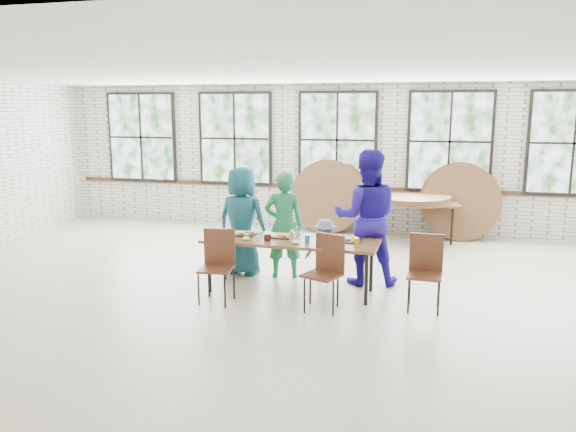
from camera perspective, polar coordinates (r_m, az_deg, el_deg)
name	(u,v)px	position (r m, az deg, el deg)	size (l,w,h in m)	color
room	(337,142)	(11.55, 5.03, 7.47)	(12.00, 12.00, 12.00)	beige
dining_table	(291,243)	(7.70, 0.26, -2.77)	(2.42, 0.85, 0.74)	brown
chair_near_left	(218,259)	(7.45, -7.13, -4.36)	(0.46, 0.45, 0.95)	#552D1C
chair_near_right	(326,265)	(7.12, 3.87, -5.02)	(0.54, 0.54, 0.95)	#552D1C
chair_spare	(425,265)	(7.32, 13.78, -4.89)	(0.44, 0.42, 0.95)	#552D1C
adult_teal	(242,221)	(8.54, -4.69, -0.51)	(0.81, 0.53, 1.65)	#1C556E
adult_green	(284,225)	(8.36, -0.42, -0.92)	(0.58, 0.38, 1.60)	#207A48
toddler	(325,249)	(8.30, 3.77, -3.42)	(0.60, 0.34, 0.92)	#121E3A
adult_blue	(366,217)	(8.10, 7.97, -0.15)	(0.94, 0.74, 1.94)	#23169C
storage_table	(410,205)	(11.04, 12.32, 1.14)	(1.86, 0.90, 0.74)	brown
tabletop_clutter	(297,238)	(7.65, 0.94, -2.28)	(1.95, 0.59, 0.11)	black
round_tops_stacked	(411,199)	(11.02, 12.34, 1.74)	(1.50, 1.50, 0.13)	brown
round_tops_leaning	(393,199)	(11.35, 10.62, 1.71)	(4.11, 0.47, 1.49)	brown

